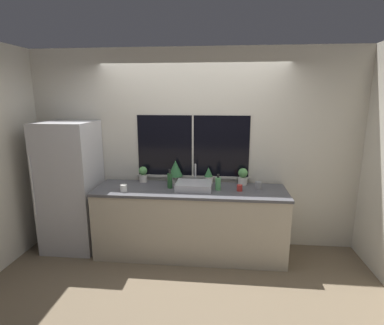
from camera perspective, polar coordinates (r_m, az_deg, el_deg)
ground_plane at (r=3.95m, az=-0.89°, el=-19.16°), size 14.00×14.00×0.00m
wall_back at (r=4.15m, az=0.20°, el=2.50°), size 8.00×0.09×2.70m
wall_left at (r=5.56m, az=-22.95°, el=4.08°), size 0.06×7.00×2.70m
wall_right at (r=5.24m, az=26.63°, el=3.27°), size 0.06×7.00×2.70m
counter at (r=4.03m, az=-0.36°, el=-11.18°), size 2.47×0.69×0.90m
refrigerator at (r=4.39m, az=-22.08°, el=-4.25°), size 0.70×0.67×1.75m
sink at (r=3.85m, az=0.38°, el=-4.42°), size 0.45×0.41×0.29m
potted_plant_far_left at (r=4.21m, az=-9.31°, el=-2.14°), size 0.12×0.12×0.22m
potted_plant_center_left at (r=4.10m, az=-3.16°, el=-1.31°), size 0.20×0.20×0.32m
potted_plant_center_right at (r=4.08m, az=3.17°, el=-2.51°), size 0.12×0.12×0.23m
potted_plant_far_right at (r=4.08m, az=9.65°, el=-2.60°), size 0.13×0.13×0.23m
soap_bottle at (r=3.82m, az=4.98°, el=-3.97°), size 0.07×0.07×0.21m
bottle_tall at (r=3.89m, az=-4.25°, el=-3.40°), size 0.06×0.06×0.25m
mug_grey at (r=3.93m, az=12.50°, el=-4.31°), size 0.08×0.08×0.10m
mug_white at (r=3.85m, az=-12.89°, el=-4.77°), size 0.08×0.08×0.09m
mug_red at (r=3.83m, az=9.06°, el=-4.80°), size 0.07×0.07×0.08m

